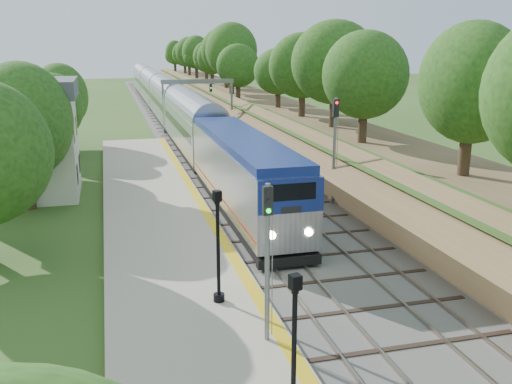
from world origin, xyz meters
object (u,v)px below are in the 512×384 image
object	(u,v)px
lamppost_far	(218,253)
signal_platform	(267,246)
lamppost_mid	(294,360)
signal_farside	(335,140)
signal_gantry	(198,91)
station_building	(14,139)
train	(168,105)

from	to	relation	value
lamppost_far	signal_platform	distance (m)	3.82
lamppost_mid	lamppost_far	bearing A→B (deg)	93.47
lamppost_far	signal_farside	bearing A→B (deg)	52.00
signal_gantry	signal_farside	distance (m)	32.51
station_building	train	bearing A→B (deg)	67.77
station_building	signal_gantry	xyz separation A→B (m)	(16.47, 24.99, 0.73)
signal_platform	signal_farside	size ratio (longest dim) A/B	0.81
signal_gantry	lamppost_far	xyz separation A→B (m)	(-6.41, -45.27, -2.40)
lamppost_mid	signal_farside	xyz separation A→B (m)	(9.66, 20.94, 2.01)
station_building	train	size ratio (longest dim) A/B	0.08
signal_gantry	train	xyz separation A→B (m)	(-2.47, 9.26, -2.44)
station_building	lamppost_mid	xyz separation A→B (m)	(10.54, -28.24, -1.76)
train	signal_farside	distance (m)	42.06
lamppost_far	signal_platform	bearing A→B (deg)	-72.98
signal_platform	signal_farside	world-z (taller)	signal_farside
signal_gantry	signal_platform	world-z (taller)	signal_gantry
lamppost_mid	signal_platform	xyz separation A→B (m)	(0.56, 4.57, 1.50)
signal_gantry	lamppost_mid	bearing A→B (deg)	-96.35
station_building	signal_gantry	world-z (taller)	station_building
train	signal_platform	xyz separation A→B (m)	(-2.90, -57.93, 1.45)
train	station_building	bearing A→B (deg)	-112.23
lamppost_far	signal_farside	world-z (taller)	signal_farside
signal_gantry	lamppost_mid	world-z (taller)	signal_gantry
station_building	signal_farside	xyz separation A→B (m)	(20.20, -7.30, 0.25)
signal_gantry	signal_platform	xyz separation A→B (m)	(-5.37, -48.67, -0.99)
station_building	train	distance (m)	37.04
signal_gantry	signal_farside	xyz separation A→B (m)	(3.73, -32.29, -0.48)
station_building	lamppost_far	world-z (taller)	station_building
station_building	lamppost_far	size ratio (longest dim) A/B	1.88
signal_gantry	station_building	bearing A→B (deg)	-123.38
lamppost_mid	signal_gantry	bearing A→B (deg)	83.65
station_building	train	world-z (taller)	station_building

